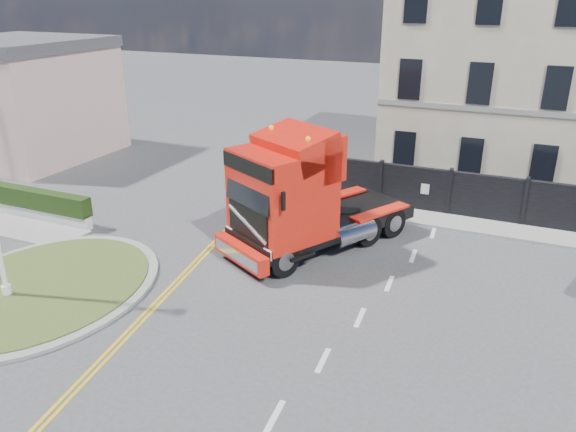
% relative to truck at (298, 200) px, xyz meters
% --- Properties ---
extents(ground, '(120.00, 120.00, 0.00)m').
position_rel_truck_xyz_m(ground, '(0.53, -3.12, -2.03)').
color(ground, '#424244').
rests_on(ground, ground).
extents(traffic_island, '(6.80, 6.80, 0.17)m').
position_rel_truck_xyz_m(traffic_island, '(-6.47, -6.12, -1.95)').
color(traffic_island, gray).
rests_on(traffic_island, ground).
extents(hedge_wall, '(8.00, 0.55, 1.35)m').
position_rel_truck_xyz_m(hedge_wall, '(-12.47, -1.62, -1.29)').
color(hedge_wall, silver).
rests_on(hedge_wall, ground).
extents(seaside_bldg_pink, '(8.00, 8.00, 6.00)m').
position_rel_truck_xyz_m(seaside_bldg_pink, '(-19.47, 5.88, 0.97)').
color(seaside_bldg_pink, beige).
rests_on(seaside_bldg_pink, ground).
extents(hoarding_fence, '(18.80, 0.25, 2.00)m').
position_rel_truck_xyz_m(hoarding_fence, '(7.08, 5.88, -1.03)').
color(hoarding_fence, black).
rests_on(hoarding_fence, ground).
extents(georgian_building, '(12.30, 10.30, 12.80)m').
position_rel_truck_xyz_m(georgian_building, '(6.53, 13.38, 3.74)').
color(georgian_building, beige).
rests_on(georgian_building, ground).
extents(pavement_far, '(20.00, 1.60, 0.12)m').
position_rel_truck_xyz_m(pavement_far, '(6.53, 4.98, -1.97)').
color(pavement_far, gray).
rests_on(pavement_far, ground).
extents(truck, '(6.08, 7.98, 4.53)m').
position_rel_truck_xyz_m(truck, '(0.00, 0.00, 0.00)').
color(truck, black).
rests_on(truck, ground).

